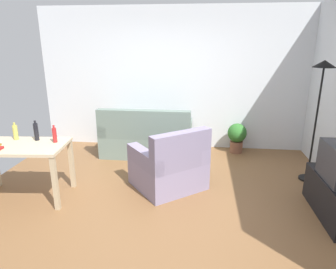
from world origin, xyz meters
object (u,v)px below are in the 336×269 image
object	(u,v)px
couch	(147,139)
torchiere_lamp	(321,89)
bottle_dark	(36,132)
bottle_red	(55,135)
potted_plant	(237,136)
armchair	(170,167)
desk	(20,153)
bottle_squat	(15,132)

from	to	relation	value
couch	torchiere_lamp	world-z (taller)	torchiere_lamp
bottle_dark	couch	bearing A→B (deg)	52.24
bottle_red	torchiere_lamp	bearing A→B (deg)	13.32
potted_plant	armchair	size ratio (longest dim) A/B	0.46
couch	desk	world-z (taller)	couch
armchair	bottle_squat	xyz separation A→B (m)	(-2.10, -0.30, 0.54)
bottle_dark	bottle_red	bearing A→B (deg)	-11.06
potted_plant	bottle_red	xyz separation A→B (m)	(-2.63, -1.95, 0.53)
desk	potted_plant	distance (m)	3.73
bottle_dark	bottle_squat	bearing A→B (deg)	-178.61
armchair	bottle_squat	world-z (taller)	bottle_squat
couch	desk	xyz separation A→B (m)	(-1.37, -1.79, 0.34)
potted_plant	bottle_squat	size ratio (longest dim) A/B	2.35
bottle_dark	potted_plant	bearing A→B (deg)	32.99
desk	bottle_squat	distance (m)	0.34
bottle_red	potted_plant	bearing A→B (deg)	36.58
desk	armchair	distance (m)	2.04
torchiere_lamp	desk	bearing A→B (deg)	-165.98
torchiere_lamp	bottle_dark	distance (m)	4.02
bottle_red	couch	bearing A→B (deg)	60.26
couch	armchair	bearing A→B (deg)	114.20
bottle_squat	bottle_dark	distance (m)	0.30
torchiere_lamp	potted_plant	xyz separation A→B (m)	(-0.98, 1.10, -1.08)
potted_plant	desk	bearing A→B (deg)	-145.46
couch	armchair	world-z (taller)	same
bottle_squat	bottle_dark	bearing A→B (deg)	1.39
desk	bottle_red	bearing A→B (deg)	14.61
couch	bottle_dark	size ratio (longest dim) A/B	5.95
bottle_dark	bottle_red	xyz separation A→B (m)	(0.29, -0.06, -0.02)
torchiere_lamp	potted_plant	size ratio (longest dim) A/B	3.18
desk	couch	bearing A→B (deg)	47.52
couch	armchair	xyz separation A→B (m)	(0.58, -1.29, 0.01)
potted_plant	bottle_squat	xyz separation A→B (m)	(-3.22, -1.90, 0.54)
potted_plant	bottle_dark	distance (m)	3.52
bottle_red	desk	bearing A→B (deg)	-160.24
torchiere_lamp	bottle_red	size ratio (longest dim) A/B	7.63
armchair	bottle_squat	distance (m)	2.19
couch	potted_plant	world-z (taller)	couch
couch	potted_plant	bearing A→B (deg)	-169.55
potted_plant	bottle_red	world-z (taller)	bottle_red
potted_plant	bottle_dark	size ratio (longest dim) A/B	2.05
armchair	torchiere_lamp	bearing A→B (deg)	155.12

